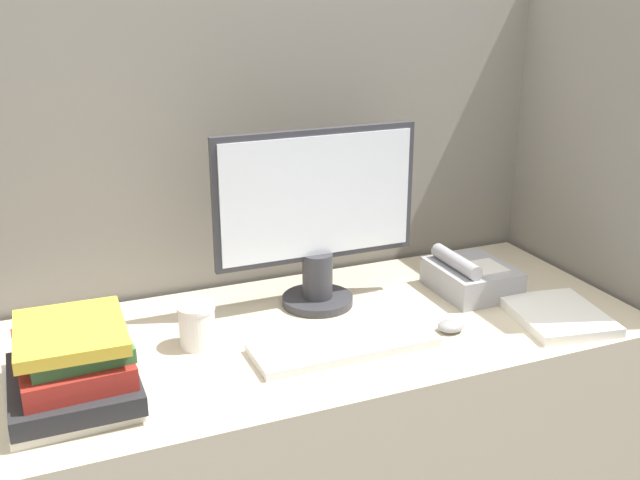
{
  "coord_description": "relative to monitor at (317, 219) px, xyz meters",
  "views": [
    {
      "loc": [
        -0.57,
        -1.1,
        1.52
      ],
      "look_at": [
        0.03,
        0.35,
        0.96
      ],
      "focal_mm": 42.0,
      "sensor_mm": 36.0,
      "label": 1
    }
  ],
  "objects": [
    {
      "name": "monitor",
      "position": [
        0.0,
        0.0,
        0.0
      ],
      "size": [
        0.5,
        0.17,
        0.43
      ],
      "color": "#333338",
      "rests_on": "desk"
    },
    {
      "name": "mouse",
      "position": [
        0.22,
        -0.26,
        -0.2
      ],
      "size": [
        0.06,
        0.05,
        0.03
      ],
      "color": "gray",
      "rests_on": "desk"
    },
    {
      "name": "cubicle_panel_right",
      "position": [
        0.73,
        -0.1,
        -0.2
      ],
      "size": [
        0.04,
        0.69,
        1.55
      ],
      "color": "gray",
      "rests_on": "ground_plane"
    },
    {
      "name": "desk",
      "position": [
        -0.06,
        -0.13,
        -0.6
      ],
      "size": [
        1.52,
        0.63,
        0.76
      ],
      "color": "beige",
      "rests_on": "ground_plane"
    },
    {
      "name": "coffee_cup",
      "position": [
        -0.32,
        -0.1,
        -0.17
      ],
      "size": [
        0.08,
        0.08,
        0.1
      ],
      "color": "white",
      "rests_on": "desk"
    },
    {
      "name": "desk_telephone",
      "position": [
        0.38,
        -0.08,
        -0.18
      ],
      "size": [
        0.18,
        0.21,
        0.11
      ],
      "color": "#99999E",
      "rests_on": "desk"
    },
    {
      "name": "book_stack",
      "position": [
        -0.59,
        -0.22,
        -0.15
      ],
      "size": [
        0.24,
        0.3,
        0.15
      ],
      "color": "silver",
      "rests_on": "desk"
    },
    {
      "name": "cubicle_panel_rear",
      "position": [
        -0.06,
        0.23,
        -0.2
      ],
      "size": [
        1.92,
        0.04,
        1.55
      ],
      "color": "gray",
      "rests_on": "ground_plane"
    },
    {
      "name": "keyboard",
      "position": [
        -0.04,
        -0.24,
        -0.21
      ],
      "size": [
        0.4,
        0.14,
        0.02
      ],
      "color": "silver",
      "rests_on": "desk"
    },
    {
      "name": "paper_pile",
      "position": [
        0.48,
        -0.3,
        -0.2
      ],
      "size": [
        0.23,
        0.27,
        0.02
      ],
      "color": "white",
      "rests_on": "desk"
    }
  ]
}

